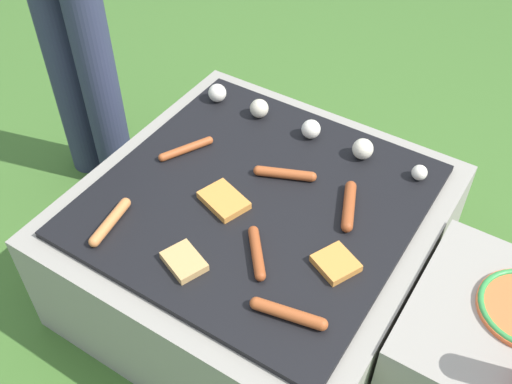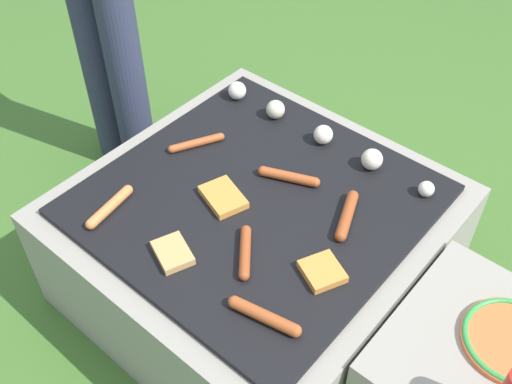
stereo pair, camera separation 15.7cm
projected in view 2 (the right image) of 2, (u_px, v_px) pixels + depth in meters
name	position (u px, v px, depth m)	size (l,w,h in m)	color
ground_plane	(256.00, 285.00, 1.86)	(14.00, 14.00, 0.00)	#3D6628
grill	(256.00, 245.00, 1.73)	(0.92, 0.92, 0.39)	gray
sausage_front_right	(347.00, 215.00, 1.52)	(0.09, 0.17, 0.03)	#93421E
sausage_mid_right	(245.00, 252.00, 1.44)	(0.11, 0.13, 0.03)	#93421E
sausage_mid_left	(264.00, 316.00, 1.31)	(0.18, 0.06, 0.03)	#A34C23
sausage_front_center	(289.00, 177.00, 1.63)	(0.16, 0.08, 0.03)	#A34C23
sausage_front_left	(196.00, 143.00, 1.73)	(0.09, 0.16, 0.02)	#A34C23
sausage_back_left	(110.00, 207.00, 1.55)	(0.05, 0.17, 0.03)	#C6753D
bread_slice_right	(322.00, 271.00, 1.40)	(0.12, 0.12, 0.02)	#D18438
bread_slice_left	(223.00, 197.00, 1.58)	(0.15, 0.12, 0.02)	#D18438
bread_slice_center	(173.00, 253.00, 1.44)	(0.12, 0.11, 0.02)	tan
mushroom_row	(312.00, 129.00, 1.75)	(0.72, 0.06, 0.06)	silver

